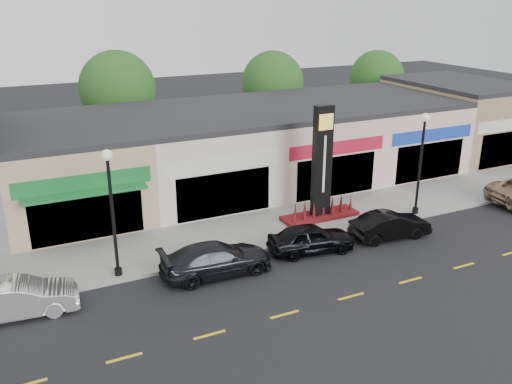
% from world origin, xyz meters
% --- Properties ---
extents(ground, '(120.00, 120.00, 0.00)m').
position_xyz_m(ground, '(0.00, 0.00, 0.00)').
color(ground, black).
rests_on(ground, ground).
extents(sidewalk, '(52.00, 4.30, 0.15)m').
position_xyz_m(sidewalk, '(0.00, 4.35, 0.07)').
color(sidewalk, gray).
rests_on(sidewalk, ground).
extents(curb, '(52.00, 0.20, 0.15)m').
position_xyz_m(curb, '(0.00, 2.10, 0.07)').
color(curb, gray).
rests_on(curb, ground).
extents(shop_beige, '(7.00, 10.85, 4.80)m').
position_xyz_m(shop_beige, '(-8.50, 11.46, 2.40)').
color(shop_beige, tan).
rests_on(shop_beige, ground).
extents(shop_cream, '(7.00, 10.01, 4.80)m').
position_xyz_m(shop_cream, '(-1.50, 11.47, 2.40)').
color(shop_cream, beige).
rests_on(shop_cream, ground).
extents(shop_pink_w, '(7.00, 10.01, 4.80)m').
position_xyz_m(shop_pink_w, '(5.50, 11.47, 2.40)').
color(shop_pink_w, beige).
rests_on(shop_pink_w, ground).
extents(shop_pink_e, '(7.00, 10.01, 4.80)m').
position_xyz_m(shop_pink_e, '(12.50, 11.47, 2.40)').
color(shop_pink_e, beige).
rests_on(shop_pink_e, ground).
extents(shop_tan, '(7.00, 10.01, 5.30)m').
position_xyz_m(shop_tan, '(19.50, 11.48, 2.65)').
color(shop_tan, '#8B6F51').
rests_on(shop_tan, ground).
extents(tree_rear_west, '(5.20, 5.20, 7.83)m').
position_xyz_m(tree_rear_west, '(-4.00, 19.50, 5.22)').
color(tree_rear_west, '#382619').
rests_on(tree_rear_west, ground).
extents(tree_rear_mid, '(4.80, 4.80, 7.29)m').
position_xyz_m(tree_rear_mid, '(8.00, 19.50, 4.88)').
color(tree_rear_mid, '#382619').
rests_on(tree_rear_mid, ground).
extents(tree_rear_east, '(4.60, 4.60, 6.94)m').
position_xyz_m(tree_rear_east, '(18.00, 19.50, 4.63)').
color(tree_rear_east, '#382619').
rests_on(tree_rear_east, ground).
extents(lamp_west_near, '(0.44, 0.44, 5.47)m').
position_xyz_m(lamp_west_near, '(-8.00, 2.50, 3.48)').
color(lamp_west_near, black).
rests_on(lamp_west_near, sidewalk).
extents(lamp_east_near, '(0.44, 0.44, 5.47)m').
position_xyz_m(lamp_east_near, '(8.00, 2.50, 3.48)').
color(lamp_east_near, black).
rests_on(lamp_east_near, sidewalk).
extents(pylon_sign, '(4.20, 1.30, 6.00)m').
position_xyz_m(pylon_sign, '(3.00, 4.20, 2.27)').
color(pylon_sign, '#53100E').
rests_on(pylon_sign, sidewalk).
extents(car_white_van, '(1.89, 4.41, 1.41)m').
position_xyz_m(car_white_van, '(-11.94, 1.25, 0.71)').
color(car_white_van, white).
rests_on(car_white_van, ground).
extents(car_dark_sedan, '(2.03, 4.86, 1.40)m').
position_xyz_m(car_dark_sedan, '(-4.13, 1.04, 0.70)').
color(car_dark_sedan, black).
rests_on(car_dark_sedan, ground).
extents(car_black_sedan, '(2.16, 4.21, 1.37)m').
position_xyz_m(car_black_sedan, '(0.60, 1.14, 0.69)').
color(car_black_sedan, black).
rests_on(car_black_sedan, ground).
extents(car_black_conv, '(1.74, 4.10, 1.32)m').
position_xyz_m(car_black_conv, '(4.93, 0.81, 0.66)').
color(car_black_conv, black).
rests_on(car_black_conv, ground).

